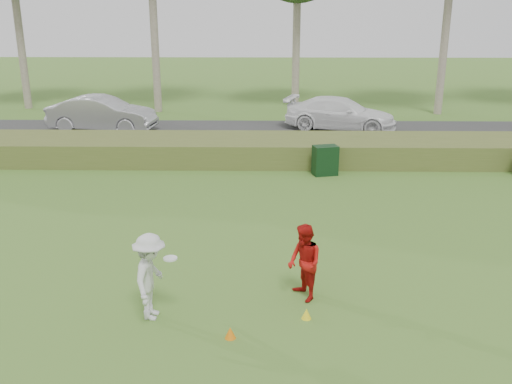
{
  "coord_description": "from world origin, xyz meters",
  "views": [
    {
      "loc": [
        0.24,
        -9.83,
        5.81
      ],
      "look_at": [
        0.0,
        4.0,
        1.3
      ],
      "focal_mm": 40.0,
      "sensor_mm": 36.0,
      "label": 1
    }
  ],
  "objects_px": {
    "player_red": "(304,263)",
    "car_mid": "(102,114)",
    "cone_yellow": "(306,314)",
    "player_white": "(151,277)",
    "car_right": "(341,114)",
    "cone_orange": "(230,333)",
    "utility_cabinet": "(325,160)"
  },
  "relations": [
    {
      "from": "player_white",
      "to": "player_red",
      "type": "distance_m",
      "value": 3.11
    },
    {
      "from": "utility_cabinet",
      "to": "cone_orange",
      "type": "bearing_deg",
      "value": -119.12
    },
    {
      "from": "utility_cabinet",
      "to": "car_right",
      "type": "height_order",
      "value": "car_right"
    },
    {
      "from": "player_red",
      "to": "car_mid",
      "type": "relative_size",
      "value": 0.32
    },
    {
      "from": "player_white",
      "to": "cone_orange",
      "type": "xyz_separation_m",
      "value": [
        1.57,
        -0.73,
        -0.76
      ]
    },
    {
      "from": "utility_cabinet",
      "to": "car_mid",
      "type": "xyz_separation_m",
      "value": [
        -10.02,
        7.16,
        0.36
      ]
    },
    {
      "from": "cone_yellow",
      "to": "cone_orange",
      "type": "bearing_deg",
      "value": -153.71
    },
    {
      "from": "utility_cabinet",
      "to": "car_mid",
      "type": "relative_size",
      "value": 0.21
    },
    {
      "from": "player_red",
      "to": "car_mid",
      "type": "xyz_separation_m",
      "value": [
        -8.68,
        16.39,
        0.09
      ]
    },
    {
      "from": "cone_orange",
      "to": "cone_yellow",
      "type": "height_order",
      "value": "cone_orange"
    },
    {
      "from": "utility_cabinet",
      "to": "car_right",
      "type": "distance_m",
      "value": 7.87
    },
    {
      "from": "player_red",
      "to": "car_right",
      "type": "distance_m",
      "value": 17.19
    },
    {
      "from": "player_white",
      "to": "car_right",
      "type": "bearing_deg",
      "value": -13.08
    },
    {
      "from": "player_white",
      "to": "cone_yellow",
      "type": "xyz_separation_m",
      "value": [
        3.01,
        -0.02,
        -0.76
      ]
    },
    {
      "from": "utility_cabinet",
      "to": "car_mid",
      "type": "distance_m",
      "value": 12.32
    },
    {
      "from": "car_right",
      "to": "utility_cabinet",
      "type": "bearing_deg",
      "value": -173.58
    },
    {
      "from": "cone_yellow",
      "to": "car_right",
      "type": "distance_m",
      "value": 18.01
    },
    {
      "from": "player_red",
      "to": "car_mid",
      "type": "bearing_deg",
      "value": -175.77
    },
    {
      "from": "player_red",
      "to": "car_right",
      "type": "bearing_deg",
      "value": 146.83
    },
    {
      "from": "cone_yellow",
      "to": "car_mid",
      "type": "xyz_separation_m",
      "value": [
        -8.69,
        17.21,
        0.79
      ]
    },
    {
      "from": "car_mid",
      "to": "player_white",
      "type": "bearing_deg",
      "value": -154.82
    },
    {
      "from": "cone_orange",
      "to": "car_mid",
      "type": "bearing_deg",
      "value": 112.0
    },
    {
      "from": "utility_cabinet",
      "to": "car_mid",
      "type": "height_order",
      "value": "car_mid"
    },
    {
      "from": "utility_cabinet",
      "to": "car_mid",
      "type": "bearing_deg",
      "value": 129.81
    },
    {
      "from": "player_red",
      "to": "car_mid",
      "type": "distance_m",
      "value": 18.55
    },
    {
      "from": "player_white",
      "to": "utility_cabinet",
      "type": "distance_m",
      "value": 10.93
    },
    {
      "from": "cone_orange",
      "to": "utility_cabinet",
      "type": "bearing_deg",
      "value": 75.51
    },
    {
      "from": "player_red",
      "to": "cone_yellow",
      "type": "bearing_deg",
      "value": -23.23
    },
    {
      "from": "player_red",
      "to": "player_white",
      "type": "bearing_deg",
      "value": -98.86
    },
    {
      "from": "player_white",
      "to": "car_right",
      "type": "distance_m",
      "value": 18.69
    },
    {
      "from": "cone_yellow",
      "to": "car_mid",
      "type": "relative_size",
      "value": 0.04
    },
    {
      "from": "cone_yellow",
      "to": "utility_cabinet",
      "type": "xyz_separation_m",
      "value": [
        1.33,
        10.05,
        0.43
      ]
    }
  ]
}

